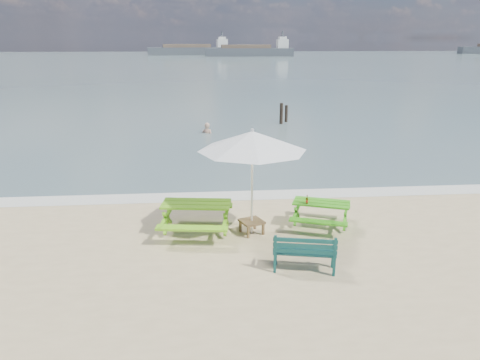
{
  "coord_description": "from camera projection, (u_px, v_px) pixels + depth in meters",
  "views": [
    {
      "loc": [
        -1.26,
        -9.02,
        4.67
      ],
      "look_at": [
        -0.22,
        3.0,
        1.0
      ],
      "focal_mm": 35.0,
      "sensor_mm": 36.0,
      "label": 1
    }
  ],
  "objects": [
    {
      "name": "patio_umbrella",
      "position": [
        252.0,
        141.0,
        10.99
      ],
      "size": [
        3.41,
        3.41,
        2.59
      ],
      "color": "silver",
      "rests_on": "ground"
    },
    {
      "name": "mooring_pilings",
      "position": [
        283.0,
        115.0,
        26.61
      ],
      "size": [
        0.58,
        0.78,
        1.38
      ],
      "color": "black",
      "rests_on": "ground"
    },
    {
      "name": "park_bench",
      "position": [
        304.0,
        259.0,
        9.76
      ],
      "size": [
        1.36,
        0.69,
        0.8
      ],
      "color": "#0F3F3C",
      "rests_on": "ground"
    },
    {
      "name": "side_table",
      "position": [
        252.0,
        227.0,
        11.63
      ],
      "size": [
        0.68,
        0.68,
        0.34
      ],
      "color": "brown",
      "rests_on": "ground"
    },
    {
      "name": "cargo_ships",
      "position": [
        419.0,
        51.0,
        134.53
      ],
      "size": [
        153.69,
        20.51,
        4.4
      ],
      "color": "#3C4147",
      "rests_on": "ground"
    },
    {
      "name": "picnic_table_left",
      "position": [
        197.0,
        219.0,
        11.57
      ],
      "size": [
        1.91,
        2.07,
        0.8
      ],
      "color": "#6BB51B",
      "rests_on": "ground"
    },
    {
      "name": "beer_bottle",
      "position": [
        307.0,
        201.0,
        11.74
      ],
      "size": [
        0.06,
        0.06,
        0.23
      ],
      "color": "#8F5B14",
      "rests_on": "picnic_table_right"
    },
    {
      "name": "picnic_table_right",
      "position": [
        321.0,
        215.0,
        11.99
      ],
      "size": [
        1.87,
        1.96,
        0.67
      ],
      "color": "#399A17",
      "rests_on": "ground"
    },
    {
      "name": "sea",
      "position": [
        205.0,
        63.0,
        91.07
      ],
      "size": [
        300.0,
        300.0,
        0.0
      ],
      "primitive_type": "plane",
      "color": "slate",
      "rests_on": "ground"
    },
    {
      "name": "foam_strip",
      "position": [
        243.0,
        196.0,
        14.44
      ],
      "size": [
        22.0,
        0.9,
        0.01
      ],
      "primitive_type": "cube",
      "color": "silver",
      "rests_on": "ground"
    },
    {
      "name": "swimmer",
      "position": [
        207.0,
        138.0,
        24.05
      ],
      "size": [
        0.71,
        0.61,
        1.65
      ],
      "color": "tan",
      "rests_on": "ground"
    }
  ]
}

